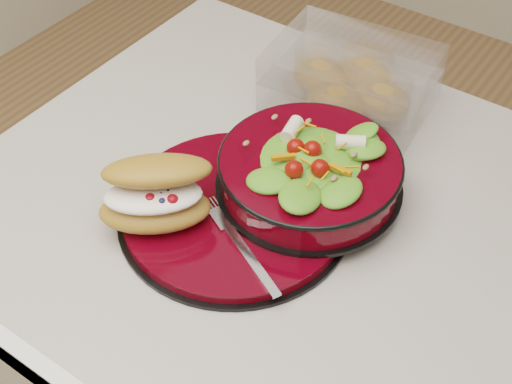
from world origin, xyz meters
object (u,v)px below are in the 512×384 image
Objects in this scene: dinner_plate at (235,211)px; croissant at (157,194)px; salad_bowl at (310,166)px; fork at (242,247)px; pastry_box at (351,81)px.

croissant is at bearing -133.52° from dinner_plate.
fork is at bearing -94.29° from salad_bowl.
salad_bowl reaches higher than croissant.
croissant reaches higher than fork.
pastry_box is at bearing 89.65° from dinner_plate.
fork is (-0.01, -0.14, -0.04)m from salad_bowl.
pastry_box is at bearing 105.29° from salad_bowl.
salad_bowl is 1.65× the size of fork.
dinner_plate is 0.11m from croissant.
croissant is 0.12m from fork.
dinner_plate is 2.04× the size of fork.
pastry_box is (0.07, 0.37, -0.02)m from croissant.
pastry_box reaches higher than fork.
pastry_box is (-0.05, 0.35, 0.02)m from fork.
fork is (0.12, 0.02, -0.04)m from croissant.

